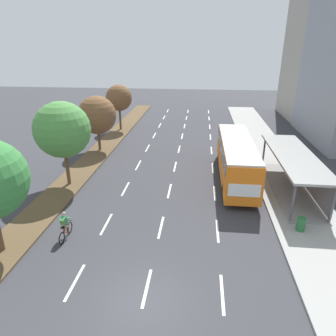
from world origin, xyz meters
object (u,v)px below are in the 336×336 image
object	(u,v)px
bus_shelter	(296,169)
cyclist	(65,227)
trash_bin	(301,224)
median_tree_fourth	(119,98)
bus	(236,156)
median_tree_third	(97,115)
median_tree_second	(62,130)

from	to	relation	value
bus_shelter	cyclist	size ratio (longest dim) A/B	5.87
trash_bin	cyclist	bearing A→B (deg)	-171.34
median_tree_fourth	trash_bin	world-z (taller)	median_tree_fourth
bus_shelter	trash_bin	size ratio (longest dim) A/B	12.56
bus	trash_bin	distance (m)	8.44
bus_shelter	median_tree_third	bearing A→B (deg)	156.32
bus_shelter	median_tree_third	xyz separation A→B (m)	(-17.95, 7.87, 1.99)
median_tree_second	trash_bin	bearing A→B (deg)	-16.75
bus_shelter	cyclist	distance (m)	16.91
median_tree_second	median_tree_fourth	distance (m)	17.33
median_tree_fourth	median_tree_third	bearing A→B (deg)	-90.45
bus	median_tree_second	bearing A→B (deg)	-168.82
cyclist	median_tree_fourth	world-z (taller)	median_tree_fourth
bus_shelter	median_tree_second	bearing A→B (deg)	-177.46
cyclist	trash_bin	distance (m)	14.00
median_tree_third	bus_shelter	bearing A→B (deg)	-23.68
median_tree_fourth	trash_bin	bearing A→B (deg)	-53.04
median_tree_third	median_tree_fourth	bearing A→B (deg)	89.55
bus	median_tree_third	world-z (taller)	median_tree_third
median_tree_fourth	trash_bin	size ratio (longest dim) A/B	6.82
bus	median_tree_fourth	bearing A→B (deg)	132.85
bus	median_tree_third	xyz separation A→B (m)	(-13.67, 6.01, 1.79)
bus_shelter	median_tree_third	size ratio (longest dim) A/B	1.87
cyclist	median_tree_second	size ratio (longest dim) A/B	0.27
cyclist	median_tree_fourth	xyz separation A→B (m)	(-2.97, 24.44, 3.44)
bus	median_tree_fourth	distance (m)	20.12
median_tree_fourth	bus	bearing A→B (deg)	-47.15
median_tree_third	median_tree_second	bearing A→B (deg)	-88.46
bus	median_tree_third	size ratio (longest dim) A/B	1.98
bus_shelter	median_tree_fourth	world-z (taller)	median_tree_fourth
median_tree_fourth	bus_shelter	bearing A→B (deg)	-42.76
median_tree_second	median_tree_fourth	size ratio (longest dim) A/B	1.14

